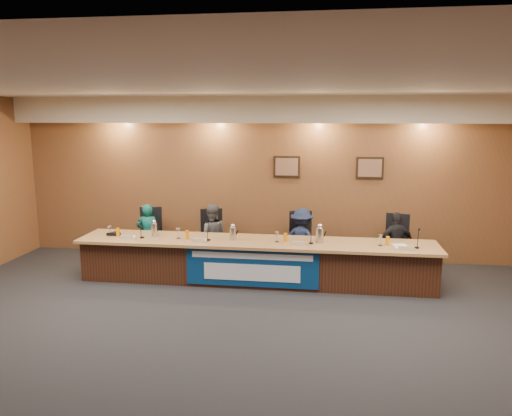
# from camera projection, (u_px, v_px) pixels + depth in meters

# --- Properties ---
(floor) EXTENTS (10.00, 10.00, 0.00)m
(floor) POSITION_uv_depth(u_px,v_px,m) (228.00, 343.00, 6.33)
(floor) COLOR black
(floor) RESTS_ON ground
(ceiling) EXTENTS (10.00, 8.00, 0.04)m
(ceiling) POSITION_uv_depth(u_px,v_px,m) (226.00, 84.00, 5.74)
(ceiling) COLOR silver
(ceiling) RESTS_ON wall_back
(wall_back) EXTENTS (10.00, 0.04, 3.20)m
(wall_back) POSITION_uv_depth(u_px,v_px,m) (267.00, 179.00, 9.93)
(wall_back) COLOR brown
(wall_back) RESTS_ON floor
(soffit) EXTENTS (10.00, 0.50, 0.50)m
(soffit) POSITION_uv_depth(u_px,v_px,m) (265.00, 110.00, 9.44)
(soffit) COLOR beige
(soffit) RESTS_ON wall_back
(dais_body) EXTENTS (6.00, 0.80, 0.70)m
(dais_body) POSITION_uv_depth(u_px,v_px,m) (255.00, 262.00, 8.60)
(dais_body) COLOR #391C10
(dais_body) RESTS_ON floor
(dais_top) EXTENTS (6.10, 0.95, 0.05)m
(dais_top) POSITION_uv_depth(u_px,v_px,m) (255.00, 242.00, 8.48)
(dais_top) COLOR #9E7244
(dais_top) RESTS_ON dais_body
(banner) EXTENTS (2.20, 0.02, 0.65)m
(banner) POSITION_uv_depth(u_px,v_px,m) (252.00, 268.00, 8.19)
(banner) COLOR navy
(banner) RESTS_ON dais_body
(banner_text_upper) EXTENTS (2.00, 0.01, 0.10)m
(banner_text_upper) POSITION_uv_depth(u_px,v_px,m) (252.00, 256.00, 8.14)
(banner_text_upper) COLOR silver
(banner_text_upper) RESTS_ON banner
(banner_text_lower) EXTENTS (1.60, 0.01, 0.28)m
(banner_text_lower) POSITION_uv_depth(u_px,v_px,m) (252.00, 273.00, 8.19)
(banner_text_lower) COLOR silver
(banner_text_lower) RESTS_ON banner
(wall_photo_left) EXTENTS (0.52, 0.04, 0.42)m
(wall_photo_left) POSITION_uv_depth(u_px,v_px,m) (287.00, 167.00, 9.80)
(wall_photo_left) COLOR black
(wall_photo_left) RESTS_ON wall_back
(wall_photo_right) EXTENTS (0.52, 0.04, 0.42)m
(wall_photo_right) POSITION_uv_depth(u_px,v_px,m) (370.00, 168.00, 9.57)
(wall_photo_right) COLOR black
(wall_photo_right) RESTS_ON wall_back
(panelist_a) EXTENTS (0.47, 0.35, 1.19)m
(panelist_a) POSITION_uv_depth(u_px,v_px,m) (148.00, 235.00, 9.56)
(panelist_a) COLOR #0C5550
(panelist_a) RESTS_ON floor
(panelist_b) EXTENTS (0.68, 0.59, 1.22)m
(panelist_b) POSITION_uv_depth(u_px,v_px,m) (212.00, 236.00, 9.38)
(panelist_b) COLOR #525358
(panelist_b) RESTS_ON floor
(panelist_c) EXTENTS (0.87, 0.67, 1.18)m
(panelist_c) POSITION_uv_depth(u_px,v_px,m) (302.00, 240.00, 9.15)
(panelist_c) COLOR #151F3C
(panelist_c) RESTS_ON floor
(panelist_d) EXTENTS (0.73, 0.47, 1.16)m
(panelist_d) POSITION_uv_depth(u_px,v_px,m) (396.00, 244.00, 8.92)
(panelist_d) COLOR black
(panelist_d) RESTS_ON floor
(office_chair_a) EXTENTS (0.56, 0.56, 0.08)m
(office_chair_a) POSITION_uv_depth(u_px,v_px,m) (150.00, 239.00, 9.67)
(office_chair_a) COLOR black
(office_chair_a) RESTS_ON floor
(office_chair_b) EXTENTS (0.61, 0.61, 0.08)m
(office_chair_b) POSITION_uv_depth(u_px,v_px,m) (213.00, 241.00, 9.50)
(office_chair_b) COLOR black
(office_chair_b) RESTS_ON floor
(office_chair_c) EXTENTS (0.57, 0.57, 0.08)m
(office_chair_c) POSITION_uv_depth(u_px,v_px,m) (302.00, 245.00, 9.27)
(office_chair_c) COLOR black
(office_chair_c) RESTS_ON floor
(office_chair_d) EXTENTS (0.58, 0.58, 0.08)m
(office_chair_d) POSITION_uv_depth(u_px,v_px,m) (395.00, 248.00, 9.03)
(office_chair_d) COLOR black
(office_chair_d) RESTS_ON floor
(nameplate_a) EXTENTS (0.24, 0.08, 0.10)m
(nameplate_a) POSITION_uv_depth(u_px,v_px,m) (127.00, 237.00, 8.55)
(nameplate_a) COLOR white
(nameplate_a) RESTS_ON dais_top
(microphone_a) EXTENTS (0.07, 0.07, 0.02)m
(microphone_a) POSITION_uv_depth(u_px,v_px,m) (142.00, 237.00, 8.65)
(microphone_a) COLOR black
(microphone_a) RESTS_ON dais_top
(juice_glass_a) EXTENTS (0.06, 0.06, 0.15)m
(juice_glass_a) POSITION_uv_depth(u_px,v_px,m) (118.00, 232.00, 8.76)
(juice_glass_a) COLOR orange
(juice_glass_a) RESTS_ON dais_top
(water_glass_a) EXTENTS (0.08, 0.08, 0.18)m
(water_glass_a) POSITION_uv_depth(u_px,v_px,m) (110.00, 231.00, 8.77)
(water_glass_a) COLOR silver
(water_glass_a) RESTS_ON dais_top
(nameplate_b) EXTENTS (0.24, 0.08, 0.10)m
(nameplate_b) POSITION_uv_depth(u_px,v_px,m) (199.00, 240.00, 8.34)
(nameplate_b) COLOR white
(nameplate_b) RESTS_ON dais_top
(microphone_b) EXTENTS (0.07, 0.07, 0.02)m
(microphone_b) POSITION_uv_depth(u_px,v_px,m) (209.00, 240.00, 8.49)
(microphone_b) COLOR black
(microphone_b) RESTS_ON dais_top
(juice_glass_b) EXTENTS (0.06, 0.06, 0.15)m
(juice_glass_b) POSITION_uv_depth(u_px,v_px,m) (187.00, 235.00, 8.56)
(juice_glass_b) COLOR orange
(juice_glass_b) RESTS_ON dais_top
(water_glass_b) EXTENTS (0.08, 0.08, 0.18)m
(water_glass_b) POSITION_uv_depth(u_px,v_px,m) (178.00, 233.00, 8.60)
(water_glass_b) COLOR silver
(water_glass_b) RESTS_ON dais_top
(nameplate_c) EXTENTS (0.24, 0.08, 0.10)m
(nameplate_c) POSITION_uv_depth(u_px,v_px,m) (299.00, 243.00, 8.13)
(nameplate_c) COLOR white
(nameplate_c) RESTS_ON dais_top
(microphone_c) EXTENTS (0.07, 0.07, 0.02)m
(microphone_c) POSITION_uv_depth(u_px,v_px,m) (311.00, 243.00, 8.26)
(microphone_c) COLOR black
(microphone_c) RESTS_ON dais_top
(juice_glass_c) EXTENTS (0.06, 0.06, 0.15)m
(juice_glass_c) POSITION_uv_depth(u_px,v_px,m) (285.00, 238.00, 8.37)
(juice_glass_c) COLOR orange
(juice_glass_c) RESTS_ON dais_top
(water_glass_c) EXTENTS (0.08, 0.08, 0.18)m
(water_glass_c) POSITION_uv_depth(u_px,v_px,m) (277.00, 237.00, 8.36)
(water_glass_c) COLOR silver
(water_glass_c) RESTS_ON dais_top
(nameplate_d) EXTENTS (0.24, 0.08, 0.10)m
(nameplate_d) POSITION_uv_depth(u_px,v_px,m) (406.00, 248.00, 7.85)
(nameplate_d) COLOR white
(nameplate_d) RESTS_ON dais_top
(microphone_d) EXTENTS (0.07, 0.07, 0.02)m
(microphone_d) POSITION_uv_depth(u_px,v_px,m) (417.00, 248.00, 7.99)
(microphone_d) COLOR black
(microphone_d) RESTS_ON dais_top
(juice_glass_d) EXTENTS (0.06, 0.06, 0.15)m
(juice_glass_d) POSITION_uv_depth(u_px,v_px,m) (388.00, 241.00, 8.15)
(juice_glass_d) COLOR orange
(juice_glass_d) RESTS_ON dais_top
(water_glass_d) EXTENTS (0.08, 0.08, 0.18)m
(water_glass_d) POSITION_uv_depth(u_px,v_px,m) (380.00, 240.00, 8.12)
(water_glass_d) COLOR silver
(water_glass_d) RESTS_ON dais_top
(carafe_left) EXTENTS (0.11, 0.11, 0.24)m
(carafe_left) POSITION_uv_depth(u_px,v_px,m) (154.00, 230.00, 8.72)
(carafe_left) COLOR silver
(carafe_left) RESTS_ON dais_top
(carafe_mid) EXTENTS (0.12, 0.12, 0.22)m
(carafe_mid) POSITION_uv_depth(u_px,v_px,m) (233.00, 233.00, 8.50)
(carafe_mid) COLOR silver
(carafe_mid) RESTS_ON dais_top
(carafe_right) EXTENTS (0.13, 0.13, 0.26)m
(carafe_right) POSITION_uv_depth(u_px,v_px,m) (320.00, 235.00, 8.30)
(carafe_right) COLOR silver
(carafe_right) RESTS_ON dais_top
(speakerphone) EXTENTS (0.32, 0.32, 0.05)m
(speakerphone) POSITION_uv_depth(u_px,v_px,m) (116.00, 234.00, 8.86)
(speakerphone) COLOR black
(speakerphone) RESTS_ON dais_top
(paper_stack) EXTENTS (0.26, 0.33, 0.01)m
(paper_stack) POSITION_uv_depth(u_px,v_px,m) (401.00, 246.00, 8.10)
(paper_stack) COLOR white
(paper_stack) RESTS_ON dais_top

